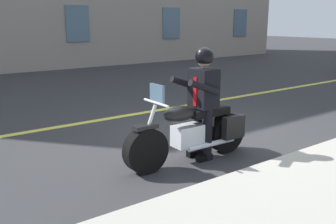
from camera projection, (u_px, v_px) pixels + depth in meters
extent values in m
plane|color=#333335|center=(193.00, 134.00, 7.15)|extent=(80.00, 80.00, 0.00)
cube|color=#E5DB4C|center=(139.00, 114.00, 8.72)|extent=(60.00, 0.16, 0.01)
cylinder|color=black|center=(146.00, 151.00, 5.27)|extent=(0.66, 0.21, 0.66)
cylinder|color=black|center=(226.00, 132.00, 6.14)|extent=(0.66, 0.21, 0.66)
cube|color=silver|center=(190.00, 135.00, 5.70)|extent=(0.57, 0.29, 0.32)
ellipsoid|color=black|center=(180.00, 114.00, 5.50)|extent=(0.57, 0.29, 0.24)
cube|color=black|center=(208.00, 111.00, 5.82)|extent=(0.71, 0.29, 0.12)
cube|color=black|center=(233.00, 127.00, 5.90)|extent=(0.40, 0.13, 0.36)
cube|color=black|center=(215.00, 121.00, 6.25)|extent=(0.40, 0.13, 0.36)
cylinder|color=silver|center=(147.00, 132.00, 5.22)|extent=(0.35, 0.06, 0.76)
cylinder|color=silver|center=(156.00, 103.00, 5.21)|extent=(0.05, 0.60, 0.04)
cube|color=black|center=(145.00, 127.00, 5.19)|extent=(0.36, 0.17, 0.06)
cylinder|color=silver|center=(211.00, 144.00, 5.78)|extent=(0.90, 0.10, 0.08)
cube|color=slate|center=(157.00, 94.00, 5.20)|extent=(0.05, 0.32, 0.28)
cylinder|color=black|center=(208.00, 134.00, 5.74)|extent=(0.14, 0.14, 0.84)
cube|color=black|center=(204.00, 157.00, 5.80)|extent=(0.26, 0.12, 0.10)
cylinder|color=black|center=(198.00, 130.00, 5.93)|extent=(0.14, 0.14, 0.84)
cube|color=black|center=(194.00, 153.00, 5.99)|extent=(0.26, 0.12, 0.10)
cube|color=black|center=(204.00, 88.00, 5.67)|extent=(0.33, 0.41, 0.60)
cube|color=red|center=(195.00, 92.00, 5.59)|extent=(0.03, 0.07, 0.44)
cylinder|color=black|center=(204.00, 87.00, 5.38)|extent=(0.55, 0.11, 0.28)
cylinder|color=black|center=(185.00, 83.00, 5.73)|extent=(0.55, 0.11, 0.28)
sphere|color=tan|center=(204.00, 60.00, 5.57)|extent=(0.22, 0.22, 0.22)
sphere|color=black|center=(204.00, 56.00, 5.56)|extent=(0.28, 0.28, 0.28)
cube|color=slate|center=(240.00, 23.00, 22.67)|extent=(1.10, 0.06, 1.60)
cube|color=slate|center=(171.00, 23.00, 19.66)|extent=(1.10, 0.06, 1.60)
cube|color=slate|center=(78.00, 24.00, 16.65)|extent=(1.10, 0.06, 1.60)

